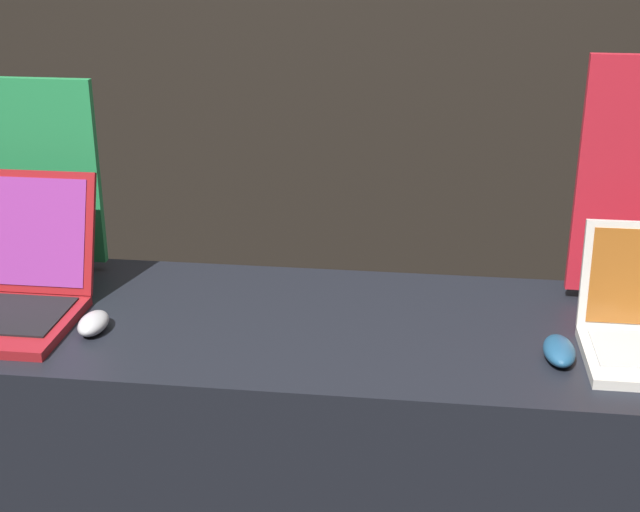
{
  "coord_description": "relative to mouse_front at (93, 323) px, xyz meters",
  "views": [
    {
      "loc": [
        0.2,
        -1.37,
        1.68
      ],
      "look_at": [
        -0.01,
        0.29,
        1.01
      ],
      "focal_mm": 50.0,
      "sensor_mm": 36.0,
      "label": 1
    }
  ],
  "objects": [
    {
      "name": "promo_stand_front",
      "position": [
        -0.23,
        0.32,
        0.2
      ],
      "size": [
        0.29,
        0.07,
        0.45
      ],
      "color": "black",
      "rests_on": "display_counter"
    },
    {
      "name": "display_counter",
      "position": [
        0.46,
        0.1,
        -0.45
      ],
      "size": [
        1.8,
        0.58,
        0.86
      ],
      "color": "black",
      "rests_on": "ground_plane"
    },
    {
      "name": "mouse_back",
      "position": [
        0.93,
        -0.0,
        -0.0
      ],
      "size": [
        0.06,
        0.12,
        0.04
      ],
      "color": "navy",
      "rests_on": "display_counter"
    },
    {
      "name": "mouse_front",
      "position": [
        0.0,
        0.0,
        0.0
      ],
      "size": [
        0.06,
        0.1,
        0.04
      ],
      "color": "#B2B2B7",
      "rests_on": "display_counter"
    }
  ]
}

